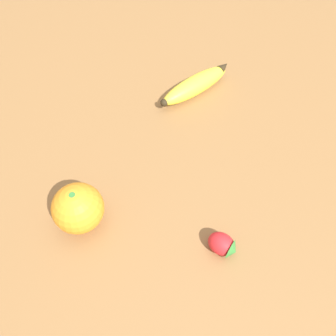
{
  "coord_description": "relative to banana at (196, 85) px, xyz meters",
  "views": [
    {
      "loc": [
        0.02,
        0.44,
        0.48
      ],
      "look_at": [
        0.12,
        0.12,
        0.03
      ],
      "focal_mm": 35.0,
      "sensor_mm": 36.0,
      "label": 1
    }
  ],
  "objects": [
    {
      "name": "strawberry",
      "position": [
        -0.12,
        0.34,
        -0.0
      ],
      "size": [
        0.05,
        0.04,
        0.03
      ],
      "rotation": [
        0.0,
        0.0,
        2.85
      ],
      "color": "red",
      "rests_on": "ground_plane"
    },
    {
      "name": "ground_plane",
      "position": [
        -0.12,
        0.11,
        -0.02
      ],
      "size": [
        3.0,
        3.0,
        0.0
      ],
      "primitive_type": "plane",
      "color": "olive"
    },
    {
      "name": "banana",
      "position": [
        0.0,
        0.0,
        0.0
      ],
      "size": [
        0.13,
        0.17,
        0.04
      ],
      "rotation": [
        0.0,
        0.0,
        4.12
      ],
      "color": "yellow",
      "rests_on": "ground_plane"
    },
    {
      "name": "orange",
      "position": [
        0.1,
        0.35,
        0.02
      ],
      "size": [
        0.08,
        0.08,
        0.08
      ],
      "color": "orange",
      "rests_on": "ground_plane"
    }
  ]
}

